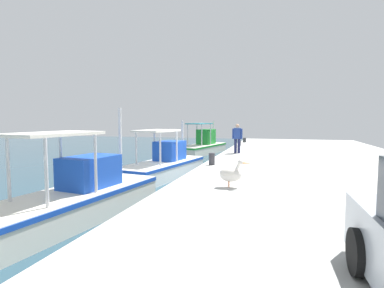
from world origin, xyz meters
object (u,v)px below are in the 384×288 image
pelican (231,174)px  fisherman_standing (237,137)px  fishing_boat_second (74,198)px  mooring_bollard_second (239,143)px  fishing_boat_fourth (203,146)px  mooring_bollard_third (245,140)px  fishing_boat_third (164,165)px  mooring_bollard_nearest (212,159)px

pelican → fisherman_standing: fisherman_standing is taller
fishing_boat_second → mooring_bollard_second: size_ratio=15.04×
fishing_boat_fourth → mooring_bollard_third: size_ratio=16.29×
fishing_boat_second → fishing_boat_fourth: 16.66m
fishing_boat_second → fishing_boat_third: (6.42, -0.16, -0.01)m
pelican → fisherman_standing: size_ratio=0.56×
fishing_boat_second → pelican: bearing=-68.1°
fishing_boat_fourth → mooring_bollard_third: bearing=-51.7°
mooring_bollard_nearest → mooring_bollard_third: size_ratio=1.36×
fishing_boat_fourth → fisherman_standing: bearing=-149.7°
fishing_boat_second → fishing_boat_fourth: bearing=1.4°
pelican → mooring_bollard_second: 13.97m
fishing_boat_third → fishing_boat_fourth: 10.25m
fishing_boat_fourth → mooring_bollard_third: fishing_boat_fourth is taller
pelican → mooring_bollard_third: 17.50m
fisherman_standing → mooring_bollard_second: size_ratio=4.22×
fishing_boat_third → fisherman_standing: 5.24m
fishing_boat_second → mooring_bollard_third: size_ratio=15.85×
mooring_bollard_nearest → mooring_bollard_second: (9.84, -0.00, -0.06)m
fishing_boat_second → fishing_boat_third: fishing_boat_second is taller
fishing_boat_second → pelican: size_ratio=6.34×
fishing_boat_second → mooring_bollard_nearest: (5.69, -2.66, 0.46)m
mooring_bollard_nearest → mooring_bollard_second: size_ratio=1.29×
mooring_bollard_second → fishing_boat_fourth: bearing=70.1°
fisherman_standing → fishing_boat_fourth: bearing=30.3°
fishing_boat_fourth → mooring_bollard_nearest: (-10.96, -3.08, 0.43)m
fishing_boat_fourth → mooring_bollard_third: 3.94m
fishing_boat_second → pelican: fishing_boat_second is taller
fisherman_standing → fishing_boat_third: bearing=144.5°
fishing_boat_second → mooring_bollard_nearest: 6.30m
fishing_boat_fourth → mooring_bollard_second: 3.30m
fishing_boat_fourth → mooring_bollard_second: bearing=-109.9°
fishing_boat_fourth → pelican: bearing=-163.3°
mooring_bollard_third → fishing_boat_second: bearing=172.1°
pelican → mooring_bollard_second: pelican is taller
fishing_boat_second → fisherman_standing: fishing_boat_second is taller
fishing_boat_third → pelican: bearing=-140.6°
pelican → mooring_bollard_third: bearing=4.7°
mooring_bollard_nearest → mooring_bollard_second: bearing=-0.0°
pelican → fishing_boat_third: bearing=39.4°
mooring_bollard_second → fisherman_standing: bearing=-174.6°
fisherman_standing → mooring_bollard_second: bearing=5.4°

